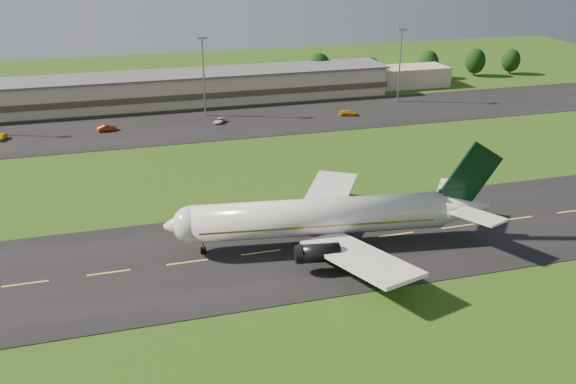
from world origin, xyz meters
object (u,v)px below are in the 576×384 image
object	(u,v)px
service_vehicle_a	(1,137)
service_vehicle_b	(107,128)
service_vehicle_d	(348,113)
airliner	(325,217)
light_mast_centre	(203,67)
service_vehicle_c	(219,121)
terminal	(200,87)
light_mast_east	(400,57)

from	to	relation	value
service_vehicle_a	service_vehicle_b	distance (m)	23.61
service_vehicle_b	service_vehicle_d	world-z (taller)	service_vehicle_b
airliner	light_mast_centre	distance (m)	80.67
airliner	service_vehicle_d	bearing A→B (deg)	73.73
airliner	service_vehicle_c	xyz separation A→B (m)	(-2.74, 72.03, -3.96)
airliner	service_vehicle_c	world-z (taller)	airliner
service_vehicle_b	light_mast_centre	bearing A→B (deg)	-84.90
service_vehicle_a	service_vehicle_b	bearing A→B (deg)	13.99
terminal	service_vehicle_a	bearing A→B (deg)	-154.14
service_vehicle_a	service_vehicle_c	world-z (taller)	service_vehicle_a
light_mast_centre	service_vehicle_c	size ratio (longest dim) A/B	4.67
service_vehicle_c	service_vehicle_d	size ratio (longest dim) A/B	0.89
terminal	service_vehicle_c	xyz separation A→B (m)	(0.78, -24.27, -3.29)
terminal	service_vehicle_a	xyz separation A→B (m)	(-50.22, -24.34, -3.18)
airliner	terminal	world-z (taller)	airliner
light_mast_east	service_vehicle_c	xyz separation A→B (m)	(-52.82, -8.09, -12.03)
airliner	terminal	distance (m)	96.37
service_vehicle_c	light_mast_east	bearing A→B (deg)	37.83
service_vehicle_a	service_vehicle_d	bearing A→B (deg)	11.23
terminal	light_mast_centre	size ratio (longest dim) A/B	7.13
light_mast_east	service_vehicle_c	distance (m)	54.77
airliner	service_vehicle_a	bearing A→B (deg)	134.54
light_mast_centre	service_vehicle_a	world-z (taller)	light_mast_centre
service_vehicle_b	service_vehicle_c	xyz separation A→B (m)	(27.39, -0.38, -0.14)
terminal	service_vehicle_c	bearing A→B (deg)	-88.17
light_mast_centre	service_vehicle_c	xyz separation A→B (m)	(2.18, -8.09, -12.03)
light_mast_east	service_vehicle_a	bearing A→B (deg)	-175.51
terminal	service_vehicle_c	size ratio (longest dim) A/B	33.30
airliner	service_vehicle_d	size ratio (longest dim) A/B	10.50
light_mast_centre	service_vehicle_d	xyz separation A→B (m)	(35.95, -10.62, -11.93)
terminal	service_vehicle_c	world-z (taller)	terminal
light_mast_centre	light_mast_east	world-z (taller)	same
service_vehicle_c	service_vehicle_d	bearing A→B (deg)	24.83
airliner	service_vehicle_a	distance (m)	89.89
airliner	service_vehicle_a	world-z (taller)	airliner
service_vehicle_a	light_mast_east	bearing A→B (deg)	17.38
service_vehicle_a	service_vehicle_b	size ratio (longest dim) A/B	0.92
light_mast_centre	service_vehicle_c	distance (m)	14.66
terminal	service_vehicle_a	distance (m)	55.90
terminal	light_mast_centre	xyz separation A→B (m)	(-1.40, -16.18, 8.75)
airliner	terminal	size ratio (longest dim) A/B	0.35
airliner	light_mast_centre	bearing A→B (deg)	101.30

